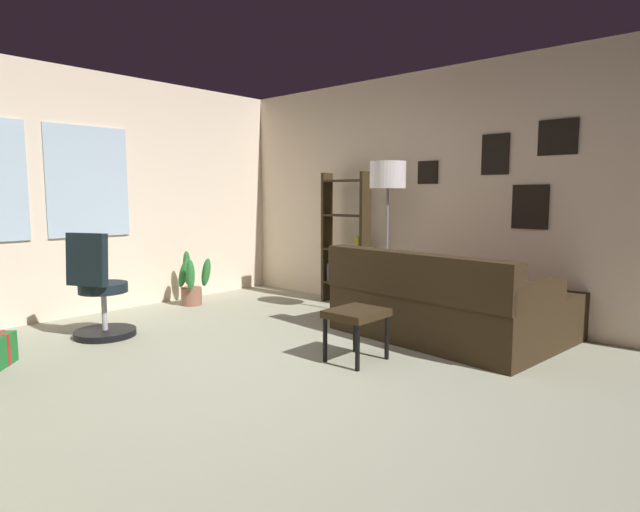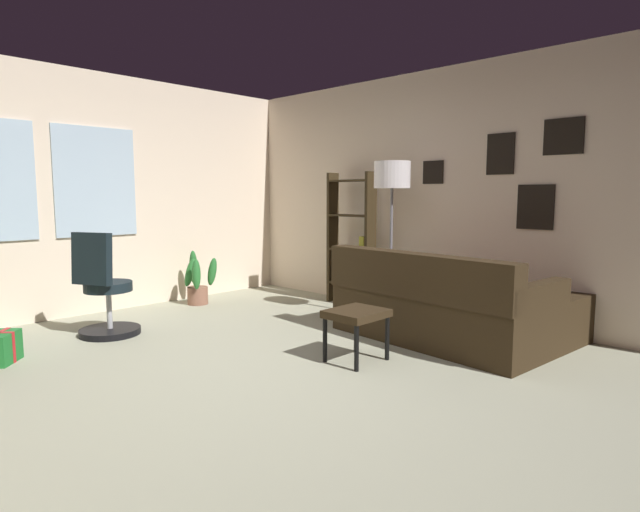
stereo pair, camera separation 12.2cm
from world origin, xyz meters
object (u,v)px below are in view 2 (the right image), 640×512
object	(u,v)px
gift_box_green	(0,348)
office_chair	(104,296)
floor_lamp	(392,185)
couch	(456,308)
footstool	(356,317)
bookshelf	(351,247)
potted_plant	(198,283)

from	to	relation	value
gift_box_green	office_chair	bearing A→B (deg)	11.27
office_chair	floor_lamp	bearing A→B (deg)	-32.31
gift_box_green	floor_lamp	bearing A→B (deg)	-21.82
couch	gift_box_green	xyz separation A→B (m)	(-3.10, 2.28, -0.18)
footstool	floor_lamp	xyz separation A→B (m)	(1.36, 0.66, 1.08)
footstool	bookshelf	bearing A→B (deg)	41.53
office_chair	potted_plant	bearing A→B (deg)	23.82
office_chair	bookshelf	size ratio (longest dim) A/B	0.62
floor_lamp	potted_plant	distance (m)	2.66
office_chair	gift_box_green	bearing A→B (deg)	-168.73
couch	bookshelf	xyz separation A→B (m)	(0.58, 1.75, 0.41)
bookshelf	potted_plant	distance (m)	1.93
footstool	office_chair	size ratio (longest dim) A/B	0.45
bookshelf	floor_lamp	world-z (taller)	floor_lamp
bookshelf	gift_box_green	bearing A→B (deg)	171.76
floor_lamp	footstool	bearing A→B (deg)	-154.05
office_chair	potted_plant	world-z (taller)	office_chair
office_chair	bookshelf	distance (m)	2.85
gift_box_green	potted_plant	distance (m)	2.51
footstool	bookshelf	xyz separation A→B (m)	(1.67, 1.48, 0.35)
gift_box_green	potted_plant	xyz separation A→B (m)	(2.37, 0.82, 0.14)
office_chair	floor_lamp	size ratio (longest dim) A/B	0.59
potted_plant	gift_box_green	bearing A→B (deg)	-160.93
couch	bookshelf	size ratio (longest dim) A/B	1.29
bookshelf	potted_plant	size ratio (longest dim) A/B	2.44
gift_box_green	office_chair	world-z (taller)	office_chair
couch	footstool	distance (m)	1.13
gift_box_green	floor_lamp	distance (m)	3.86
potted_plant	couch	bearing A→B (deg)	-76.81
couch	floor_lamp	xyz separation A→B (m)	(0.27, 0.93, 1.13)
bookshelf	potted_plant	bearing A→B (deg)	133.91
footstool	potted_plant	xyz separation A→B (m)	(0.37, 2.83, -0.09)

